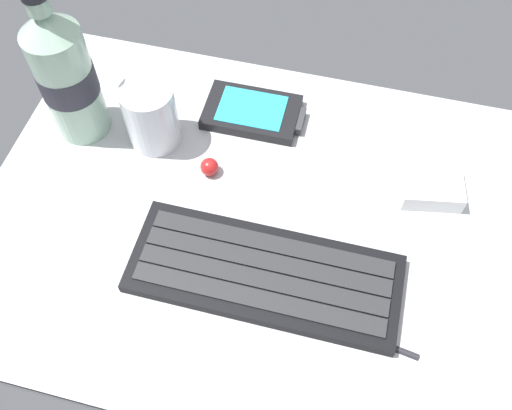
# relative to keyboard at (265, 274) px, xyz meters

# --- Properties ---
(ground_plane) EXTENTS (0.64, 0.48, 0.03)m
(ground_plane) POSITION_rel_keyboard_xyz_m (-0.03, 0.07, -0.02)
(ground_plane) COLOR #B7BABC
(keyboard) EXTENTS (0.29, 0.11, 0.02)m
(keyboard) POSITION_rel_keyboard_xyz_m (0.00, 0.00, 0.00)
(keyboard) COLOR black
(keyboard) RESTS_ON ground_plane
(handheld_device) EXTENTS (0.13, 0.08, 0.02)m
(handheld_device) POSITION_rel_keyboard_xyz_m (-0.07, 0.22, -0.00)
(handheld_device) COLOR black
(handheld_device) RESTS_ON ground_plane
(juice_cup) EXTENTS (0.06, 0.06, 0.09)m
(juice_cup) POSITION_rel_keyboard_xyz_m (-0.18, 0.15, 0.03)
(juice_cup) COLOR silver
(juice_cup) RESTS_ON ground_plane
(water_bottle) EXTENTS (0.07, 0.07, 0.21)m
(water_bottle) POSITION_rel_keyboard_xyz_m (-0.27, 0.15, 0.08)
(water_bottle) COLOR #9EC1A8
(water_bottle) RESTS_ON ground_plane
(charger_block) EXTENTS (0.08, 0.07, 0.02)m
(charger_block) POSITION_rel_keyboard_xyz_m (0.16, 0.15, 0.00)
(charger_block) COLOR white
(charger_block) RESTS_ON ground_plane
(trackball_mouse) EXTENTS (0.02, 0.02, 0.02)m
(trackball_mouse) POSITION_rel_keyboard_xyz_m (-0.10, 0.12, 0.00)
(trackball_mouse) COLOR red
(trackball_mouse) RESTS_ON ground_plane
(stylus_pen) EXTENTS (0.09, 0.02, 0.01)m
(stylus_pen) POSITION_rel_keyboard_xyz_m (0.12, -0.04, -0.00)
(stylus_pen) COLOR #26262B
(stylus_pen) RESTS_ON ground_plane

